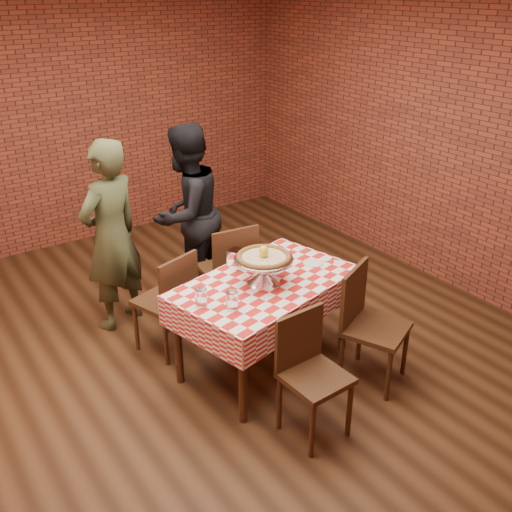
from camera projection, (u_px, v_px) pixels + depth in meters
name	position (u px, v px, depth m)	size (l,w,h in m)	color
ground	(204.00, 364.00, 4.69)	(6.00, 6.00, 0.00)	black
back_wall	(60.00, 118.00, 6.29)	(5.50, 5.50, 0.00)	brown
table	(265.00, 324.00, 4.54)	(1.37, 0.82, 0.75)	#452613
tablecloth	(265.00, 295.00, 4.42)	(1.41, 0.86, 0.24)	red
pizza_stand	(264.00, 270.00, 4.31)	(0.45, 0.45, 0.20)	silver
pizza	(264.00, 258.00, 4.26)	(0.40, 0.40, 0.03)	beige
lemon	(264.00, 251.00, 4.24)	(0.07, 0.07, 0.09)	yellow
water_glass_left	(232.00, 301.00, 3.97)	(0.08, 0.08, 0.13)	white
water_glass_right	(201.00, 298.00, 4.01)	(0.08, 0.08, 0.13)	white
side_plate	(313.00, 263.00, 4.63)	(0.16, 0.16, 0.01)	white
sweetener_packet_a	(336.00, 262.00, 4.66)	(0.05, 0.04, 0.01)	white
sweetener_packet_b	(328.00, 260.00, 4.70)	(0.05, 0.04, 0.01)	white
condiment_caddy	(235.00, 259.00, 4.54)	(0.11, 0.09, 0.16)	silver
chair_near_left	(316.00, 380.00, 3.81)	(0.39, 0.39, 0.87)	#452613
chair_near_right	(376.00, 328.00, 4.33)	(0.43, 0.43, 0.92)	#452613
chair_far_left	(164.00, 301.00, 4.72)	(0.41, 0.41, 0.89)	#452613
chair_far_right	(227.00, 269.00, 5.22)	(0.43, 0.43, 0.91)	#452613
diner_olive	(111.00, 236.00, 4.92)	(0.61, 0.40, 1.68)	#3E4427
diner_black	(187.00, 214.00, 5.41)	(0.81, 0.63, 1.67)	black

